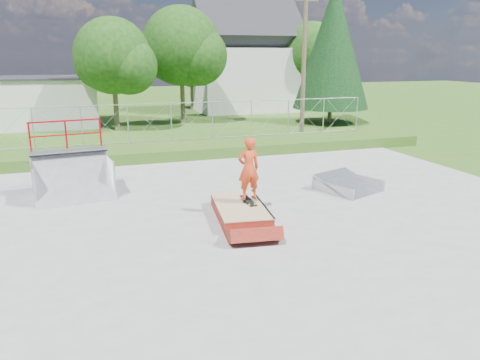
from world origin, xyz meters
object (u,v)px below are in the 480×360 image
object	(u,v)px
grind_box	(240,211)
flat_bank_ramp	(349,184)
skater	(249,171)
quarter_pipe	(72,162)

from	to	relation	value
grind_box	flat_bank_ramp	world-z (taller)	flat_bank_ramp
flat_bank_ramp	skater	distance (m)	4.36
quarter_pipe	grind_box	bearing A→B (deg)	-45.73
grind_box	flat_bank_ramp	size ratio (longest dim) A/B	1.59
quarter_pipe	skater	distance (m)	5.82
grind_box	quarter_pipe	bearing A→B (deg)	148.90
quarter_pipe	flat_bank_ramp	size ratio (longest dim) A/B	1.33
quarter_pipe	flat_bank_ramp	distance (m)	9.03
skater	quarter_pipe	bearing A→B (deg)	-39.87
grind_box	quarter_pipe	xyz separation A→B (m)	(-4.42, 3.52, 0.99)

